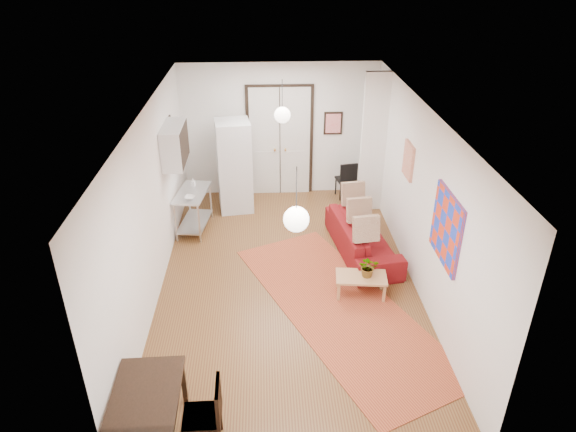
{
  "coord_description": "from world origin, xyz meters",
  "views": [
    {
      "loc": [
        -0.35,
        -7.13,
        5.04
      ],
      "look_at": [
        0.0,
        -0.05,
        1.25
      ],
      "focal_mm": 32.0,
      "sensor_mm": 36.0,
      "label": 1
    }
  ],
  "objects_px": {
    "coffee_table": "(361,279)",
    "kitchen_counter": "(193,206)",
    "dining_chair_far": "(202,405)",
    "fridge": "(234,166)",
    "dining_table": "(145,405)",
    "sofa": "(363,237)",
    "dining_chair_near": "(202,405)",
    "black_side_chair": "(345,175)"
  },
  "relations": [
    {
      "from": "fridge",
      "to": "dining_chair_far",
      "type": "distance_m",
      "value": 5.79
    },
    {
      "from": "dining_table",
      "to": "dining_chair_near",
      "type": "bearing_deg",
      "value": 8.31
    },
    {
      "from": "kitchen_counter",
      "to": "dining_table",
      "type": "height_order",
      "value": "kitchen_counter"
    },
    {
      "from": "fridge",
      "to": "dining_chair_near",
      "type": "distance_m",
      "value": 5.79
    },
    {
      "from": "coffee_table",
      "to": "fridge",
      "type": "relative_size",
      "value": 0.44
    },
    {
      "from": "sofa",
      "to": "dining_chair_far",
      "type": "distance_m",
      "value": 4.61
    },
    {
      "from": "sofa",
      "to": "dining_table",
      "type": "relative_size",
      "value": 1.65
    },
    {
      "from": "coffee_table",
      "to": "kitchen_counter",
      "type": "height_order",
      "value": "kitchen_counter"
    },
    {
      "from": "fridge",
      "to": "coffee_table",
      "type": "bearing_deg",
      "value": -64.27
    },
    {
      "from": "coffee_table",
      "to": "kitchen_counter",
      "type": "xyz_separation_m",
      "value": [
        -2.9,
        2.3,
        0.2
      ]
    },
    {
      "from": "sofa",
      "to": "dining_chair_near",
      "type": "xyz_separation_m",
      "value": [
        -2.5,
        -3.87,
        0.2
      ]
    },
    {
      "from": "fridge",
      "to": "dining_chair_near",
      "type": "height_order",
      "value": "fridge"
    },
    {
      "from": "coffee_table",
      "to": "dining_chair_far",
      "type": "height_order",
      "value": "dining_chair_far"
    },
    {
      "from": "kitchen_counter",
      "to": "dining_chair_far",
      "type": "height_order",
      "value": "dining_chair_far"
    },
    {
      "from": "kitchen_counter",
      "to": "dining_chair_far",
      "type": "bearing_deg",
      "value": -74.44
    },
    {
      "from": "coffee_table",
      "to": "dining_chair_far",
      "type": "bearing_deg",
      "value": -130.92
    },
    {
      "from": "coffee_table",
      "to": "dining_chair_far",
      "type": "relative_size",
      "value": 0.95
    },
    {
      "from": "black_side_chair",
      "to": "kitchen_counter",
      "type": "bearing_deg",
      "value": 13.19
    },
    {
      "from": "dining_chair_far",
      "to": "black_side_chair",
      "type": "bearing_deg",
      "value": 156.84
    },
    {
      "from": "coffee_table",
      "to": "black_side_chair",
      "type": "height_order",
      "value": "black_side_chair"
    },
    {
      "from": "black_side_chair",
      "to": "sofa",
      "type": "bearing_deg",
      "value": 78.79
    },
    {
      "from": "kitchen_counter",
      "to": "fridge",
      "type": "distance_m",
      "value": 1.25
    },
    {
      "from": "dining_chair_near",
      "to": "black_side_chair",
      "type": "xyz_separation_m",
      "value": [
        2.53,
        6.29,
        -0.02
      ]
    },
    {
      "from": "coffee_table",
      "to": "black_side_chair",
      "type": "relative_size",
      "value": 1.0
    },
    {
      "from": "fridge",
      "to": "sofa",
      "type": "bearing_deg",
      "value": -46.7
    },
    {
      "from": "kitchen_counter",
      "to": "dining_chair_near",
      "type": "xyz_separation_m",
      "value": [
        0.65,
        -4.9,
        0.0
      ]
    },
    {
      "from": "sofa",
      "to": "coffee_table",
      "type": "relative_size",
      "value": 2.55
    },
    {
      "from": "dining_table",
      "to": "dining_chair_near",
      "type": "distance_m",
      "value": 0.62
    },
    {
      "from": "dining_chair_far",
      "to": "coffee_table",
      "type": "bearing_deg",
      "value": 137.87
    },
    {
      "from": "fridge",
      "to": "dining_table",
      "type": "height_order",
      "value": "fridge"
    },
    {
      "from": "coffee_table",
      "to": "fridge",
      "type": "height_order",
      "value": "fridge"
    },
    {
      "from": "kitchen_counter",
      "to": "dining_chair_far",
      "type": "xyz_separation_m",
      "value": [
        0.65,
        -4.9,
        0.0
      ]
    },
    {
      "from": "fridge",
      "to": "black_side_chair",
      "type": "height_order",
      "value": "fridge"
    },
    {
      "from": "sofa",
      "to": "dining_chair_near",
      "type": "distance_m",
      "value": 4.61
    },
    {
      "from": "dining_chair_far",
      "to": "kitchen_counter",
      "type": "bearing_deg",
      "value": -173.66
    },
    {
      "from": "sofa",
      "to": "coffee_table",
      "type": "bearing_deg",
      "value": 160.85
    },
    {
      "from": "kitchen_counter",
      "to": "black_side_chair",
      "type": "bearing_deg",
      "value": 31.62
    },
    {
      "from": "sofa",
      "to": "dining_table",
      "type": "height_order",
      "value": "dining_table"
    },
    {
      "from": "fridge",
      "to": "dining_table",
      "type": "xyz_separation_m",
      "value": [
        -0.73,
        -5.86,
        -0.32
      ]
    },
    {
      "from": "coffee_table",
      "to": "kitchen_counter",
      "type": "distance_m",
      "value": 3.71
    },
    {
      "from": "black_side_chair",
      "to": "dining_chair_far",
      "type": "bearing_deg",
      "value": 57.63
    },
    {
      "from": "coffee_table",
      "to": "kitchen_counter",
      "type": "relative_size",
      "value": 0.75
    }
  ]
}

